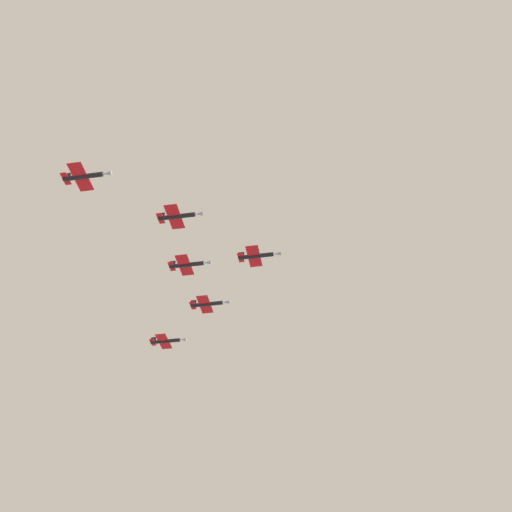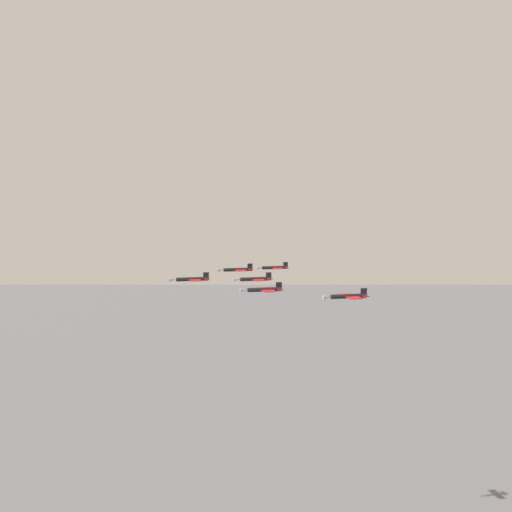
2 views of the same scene
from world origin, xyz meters
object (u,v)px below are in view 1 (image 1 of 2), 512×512
(jet_starboard_inner, at_px, (178,216))
(jet_port_outer, at_px, (187,265))
(jet_port_inner, at_px, (208,304))
(jet_center_rear, at_px, (84,176))
(jet_lead, at_px, (257,256))
(jet_starboard_outer, at_px, (166,341))

(jet_starboard_inner, height_order, jet_port_outer, jet_starboard_inner)
(jet_port_inner, height_order, jet_center_rear, jet_port_inner)
(jet_lead, xyz_separation_m, jet_starboard_outer, (-47.38, 23.26, -1.10))
(jet_port_outer, bearing_deg, jet_lead, 90.00)
(jet_starboard_outer, bearing_deg, jet_port_outer, 24.23)
(jet_port_inner, bearing_deg, jet_starboard_outer, -135.00)
(jet_port_outer, distance_m, jet_center_rear, 40.93)
(jet_lead, bearing_deg, jet_starboard_inner, -45.00)
(jet_starboard_outer, xyz_separation_m, jet_center_rear, (24.11, -70.64, -0.24))
(jet_port_inner, xyz_separation_m, jet_starboard_inner, (12.06, -35.32, 1.75))
(jet_port_inner, relative_size, jet_starboard_inner, 1.00)
(jet_starboard_inner, bearing_deg, jet_port_inner, 180.00)
(jet_port_inner, xyz_separation_m, jet_starboard_outer, (-23.69, 11.63, 0.20))
(jet_port_outer, height_order, jet_center_rear, jet_port_outer)
(jet_lead, height_order, jet_starboard_inner, jet_starboard_inner)
(jet_starboard_inner, height_order, jet_starboard_outer, jet_starboard_inner)
(jet_port_inner, height_order, jet_port_outer, jet_port_outer)
(jet_lead, height_order, jet_center_rear, jet_lead)
(jet_port_inner, distance_m, jet_port_outer, 18.77)
(jet_starboard_outer, height_order, jet_center_rear, jet_starboard_outer)
(jet_port_inner, bearing_deg, jet_center_rear, -18.43)
(jet_starboard_outer, bearing_deg, jet_lead, 45.00)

